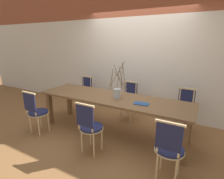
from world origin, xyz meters
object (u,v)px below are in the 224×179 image
at_px(chair_far_center, 185,109).
at_px(book_stack, 141,104).
at_px(dining_table, 112,101).
at_px(chair_near_center, 169,147).
at_px(vase_centerpiece, 117,92).

xyz_separation_m(chair_far_center, book_stack, (-0.63, -0.85, 0.27)).
bearing_deg(book_stack, dining_table, 171.25).
bearing_deg(dining_table, chair_far_center, 30.85).
relative_size(chair_near_center, chair_far_center, 1.00).
bearing_deg(book_stack, vase_centerpiece, 170.30).
xyz_separation_m(dining_table, book_stack, (0.63, -0.10, 0.10)).
xyz_separation_m(vase_centerpiece, book_stack, (0.51, -0.09, -0.11)).
bearing_deg(chair_far_center, book_stack, 53.50).
bearing_deg(vase_centerpiece, book_stack, -9.70).
distance_m(dining_table, book_stack, 0.64).
height_order(chair_far_center, book_stack, chair_far_center).
bearing_deg(chair_near_center, vase_centerpiece, 146.84).
xyz_separation_m(dining_table, vase_centerpiece, (0.12, -0.01, 0.21)).
distance_m(vase_centerpiece, book_stack, 0.53).
distance_m(chair_far_center, vase_centerpiece, 1.42).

